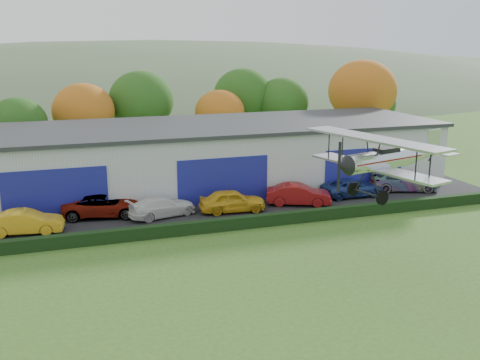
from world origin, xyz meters
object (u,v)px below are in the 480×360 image
object	(u,v)px
car_1	(26,222)
car_7	(403,180)
car_6	(352,188)
biplane	(387,157)
car_3	(162,207)
car_2	(103,206)
car_5	(299,194)
hangar	(203,155)
car_4	(232,201)

from	to	relation	value
car_1	car_7	bearing A→B (deg)	-79.09
car_6	biplane	bearing A→B (deg)	156.47
car_6	car_7	world-z (taller)	car_7
car_1	car_7	size ratio (longest dim) A/B	0.81
car_7	car_3	bearing A→B (deg)	109.83
car_2	car_6	bearing A→B (deg)	-82.78
car_2	biplane	size ratio (longest dim) A/B	0.65
car_5	biplane	xyz separation A→B (m)	(-1.02, -12.89, 5.45)
hangar	car_1	xyz separation A→B (m)	(-13.91, -8.52, -1.84)
car_4	car_1	bearing A→B (deg)	96.52
hangar	biplane	world-z (taller)	biplane
hangar	biplane	size ratio (longest dim) A/B	4.77
biplane	car_5	bearing A→B (deg)	70.25
car_2	car_6	distance (m)	19.28
car_6	hangar	bearing A→B (deg)	55.61
hangar	car_5	bearing A→B (deg)	-56.57
hangar	car_2	xyz separation A→B (m)	(-8.91, -6.38, -1.83)
car_3	car_4	distance (m)	5.06
car_3	biplane	xyz separation A→B (m)	(9.28, -13.27, 5.54)
car_1	car_2	distance (m)	5.44
car_3	car_5	world-z (taller)	car_5
car_1	car_3	xyz separation A→B (m)	(8.92, 0.86, -0.06)
car_2	car_5	bearing A→B (deg)	-87.09
hangar	car_5	world-z (taller)	hangar
car_2	car_5	world-z (taller)	car_5
hangar	car_3	world-z (taller)	hangar
car_1	car_3	distance (m)	8.96
car_2	car_4	xyz separation A→B (m)	(8.94, -1.75, 0.04)
car_3	biplane	distance (m)	17.12
car_3	car_6	bearing A→B (deg)	-103.18
car_4	biplane	bearing A→B (deg)	-156.68
hangar	car_2	size ratio (longest dim) A/B	7.28
car_6	car_7	xyz separation A→B (m)	(4.82, 0.28, 0.15)
car_2	car_7	xyz separation A→B (m)	(24.08, -0.51, 0.06)
car_1	biplane	xyz separation A→B (m)	(18.20, -12.41, 5.49)
car_3	car_7	xyz separation A→B (m)	(20.17, 0.76, 0.12)
car_1	car_4	bearing A→B (deg)	-80.72
car_7	biplane	distance (m)	18.58
car_1	car_2	world-z (taller)	car_2
car_4	car_5	size ratio (longest dim) A/B	0.99
car_1	car_2	xyz separation A→B (m)	(5.01, 2.14, 0.01)
hangar	car_7	size ratio (longest dim) A/B	7.08
biplane	car_7	bearing A→B (deg)	36.98
car_4	car_5	distance (m)	5.27
car_2	car_5	distance (m)	14.31
car_5	biplane	distance (m)	14.04
hangar	car_4	distance (m)	8.33
car_2	car_7	size ratio (longest dim) A/B	0.97
car_5	car_7	xyz separation A→B (m)	(9.87, 1.15, 0.04)
car_3	car_7	bearing A→B (deg)	-102.83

